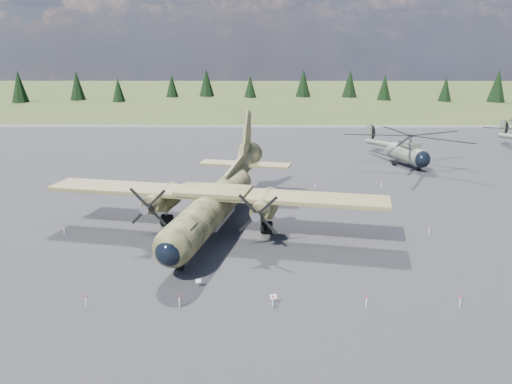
{
  "coord_description": "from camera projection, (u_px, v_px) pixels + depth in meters",
  "views": [
    {
      "loc": [
        1.05,
        -42.35,
        15.84
      ],
      "look_at": [
        0.86,
        2.0,
        3.38
      ],
      "focal_mm": 35.0,
      "sensor_mm": 36.0,
      "label": 1
    }
  ],
  "objects": [
    {
      "name": "ground",
      "position": [
        246.0,
        234.0,
        45.06
      ],
      "size": [
        500.0,
        500.0,
        0.0
      ],
      "primitive_type": "plane",
      "color": "#485124",
      "rests_on": "ground"
    },
    {
      "name": "transport_plane",
      "position": [
        217.0,
        198.0,
        45.88
      ],
      "size": [
        30.93,
        27.78,
        10.21
      ],
      "rotation": [
        0.0,
        0.0,
        -0.2
      ],
      "color": "#34371E",
      "rests_on": "ground"
    },
    {
      "name": "barrier_fence",
      "position": [
        241.0,
        229.0,
        44.85
      ],
      "size": [
        33.12,
        29.62,
        0.85
      ],
      "color": "white",
      "rests_on": "ground"
    },
    {
      "name": "treeline",
      "position": [
        242.0,
        195.0,
        39.88
      ],
      "size": [
        295.24,
        297.79,
        11.0
      ],
      "color": "black",
      "rests_on": "ground"
    },
    {
      "name": "info_placard_left",
      "position": [
        198.0,
        282.0,
        34.77
      ],
      "size": [
        0.42,
        0.26,
        0.61
      ],
      "rotation": [
        0.0,
        0.0,
        0.29
      ],
      "color": "gray",
      "rests_on": "ground"
    },
    {
      "name": "info_placard_right",
      "position": [
        273.0,
        297.0,
        32.41
      ],
      "size": [
        0.47,
        0.3,
        0.69
      ],
      "rotation": [
        0.0,
        0.0,
        0.28
      ],
      "color": "gray",
      "rests_on": "ground"
    },
    {
      "name": "helicopter_near",
      "position": [
        408.0,
        144.0,
        70.7
      ],
      "size": [
        23.06,
        23.56,
        4.67
      ],
      "rotation": [
        0.0,
        0.0,
        0.31
      ],
      "color": "#676A5C",
      "rests_on": "ground"
    },
    {
      "name": "apron",
      "position": [
        249.0,
        202.0,
        54.69
      ],
      "size": [
        120.0,
        120.0,
        0.04
      ],
      "primitive_type": "cube",
      "color": "slate",
      "rests_on": "ground"
    }
  ]
}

